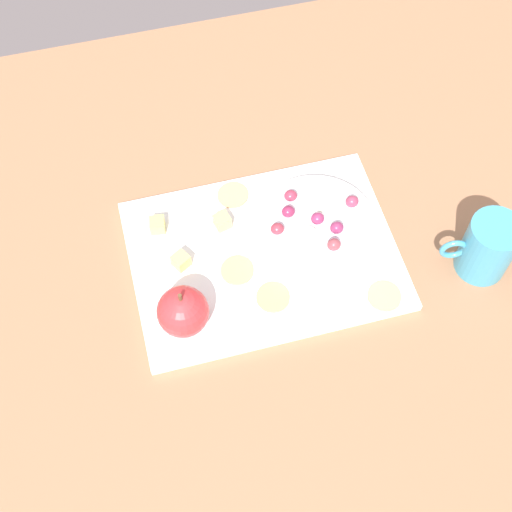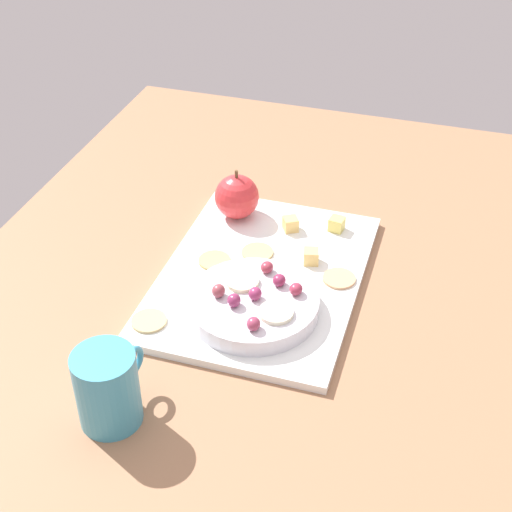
% 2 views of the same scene
% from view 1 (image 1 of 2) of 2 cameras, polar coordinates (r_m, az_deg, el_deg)
% --- Properties ---
extents(table, '(1.18, 0.95, 0.04)m').
position_cam_1_polar(table, '(1.07, 0.98, 1.38)').
color(table, '#936748').
rests_on(table, ground).
extents(platter, '(0.38, 0.28, 0.01)m').
position_cam_1_polar(platter, '(1.03, 0.61, 0.09)').
color(platter, white).
rests_on(platter, table).
extents(serving_dish, '(0.18, 0.18, 0.02)m').
position_cam_1_polar(serving_dish, '(1.03, 4.86, 2.22)').
color(serving_dish, silver).
rests_on(serving_dish, platter).
extents(apple_whole, '(0.07, 0.07, 0.07)m').
position_cam_1_polar(apple_whole, '(0.94, -5.90, -4.47)').
color(apple_whole, red).
rests_on(apple_whole, platter).
extents(apple_stem, '(0.01, 0.01, 0.01)m').
position_cam_1_polar(apple_stem, '(0.91, -6.13, -3.32)').
color(apple_stem, brown).
rests_on(apple_stem, apple_whole).
extents(cheese_cube_0, '(0.03, 0.03, 0.02)m').
position_cam_1_polar(cheese_cube_0, '(1.01, -6.07, -0.39)').
color(cheese_cube_0, '#EEC36B').
rests_on(cheese_cube_0, platter).
extents(cheese_cube_1, '(0.02, 0.02, 0.02)m').
position_cam_1_polar(cheese_cube_1, '(1.04, -7.94, 2.49)').
color(cheese_cube_1, '#E7D566').
rests_on(cheese_cube_1, platter).
extents(cheese_cube_2, '(0.03, 0.03, 0.02)m').
position_cam_1_polar(cheese_cube_2, '(1.04, -2.74, 2.80)').
color(cheese_cube_2, '#EFC56C').
rests_on(cheese_cube_2, platter).
extents(cracker_0, '(0.05, 0.05, 0.00)m').
position_cam_1_polar(cracker_0, '(1.08, -1.87, 4.93)').
color(cracker_0, tan).
rests_on(cracker_0, platter).
extents(cracker_1, '(0.05, 0.05, 0.00)m').
position_cam_1_polar(cracker_1, '(1.00, 10.30, -3.20)').
color(cracker_1, tan).
rests_on(cracker_1, platter).
extents(cracker_2, '(0.05, 0.05, 0.00)m').
position_cam_1_polar(cracker_2, '(1.00, -1.52, -1.16)').
color(cracker_2, tan).
rests_on(cracker_2, platter).
extents(cracker_3, '(0.05, 0.05, 0.00)m').
position_cam_1_polar(cracker_3, '(0.98, 1.38, -3.34)').
color(cracker_3, tan).
rests_on(cracker_3, platter).
extents(grape_0, '(0.02, 0.02, 0.02)m').
position_cam_1_polar(grape_0, '(1.00, 6.30, 0.92)').
color(grape_0, '#8D3D46').
rests_on(grape_0, serving_dish).
extents(grape_1, '(0.02, 0.02, 0.02)m').
position_cam_1_polar(grape_1, '(1.02, 4.98, 3.03)').
color(grape_1, '#902D57').
rests_on(grape_1, serving_dish).
extents(grape_2, '(0.02, 0.02, 0.02)m').
position_cam_1_polar(grape_2, '(1.02, 2.68, 3.41)').
color(grape_2, '#872649').
rests_on(grape_2, serving_dish).
extents(grape_3, '(0.02, 0.02, 0.02)m').
position_cam_1_polar(grape_3, '(1.04, 7.74, 4.37)').
color(grape_3, '#973752').
rests_on(grape_3, serving_dish).
extents(grape_4, '(0.02, 0.02, 0.02)m').
position_cam_1_polar(grape_4, '(1.01, 6.52, 2.28)').
color(grape_4, '#862C53').
rests_on(grape_4, serving_dish).
extents(grape_5, '(0.02, 0.02, 0.02)m').
position_cam_1_polar(grape_5, '(1.04, 2.81, 4.88)').
color(grape_5, '#982F46').
rests_on(grape_5, serving_dish).
extents(grape_6, '(0.02, 0.02, 0.02)m').
position_cam_1_polar(grape_6, '(1.01, 1.73, 2.21)').
color(grape_6, '#963141').
rests_on(grape_6, serving_dish).
extents(apple_slice_0, '(0.05, 0.05, 0.01)m').
position_cam_1_polar(apple_slice_0, '(1.05, 5.53, 4.64)').
color(apple_slice_0, beige).
rests_on(apple_slice_0, serving_dish).
extents(apple_slice_1, '(0.05, 0.05, 0.01)m').
position_cam_1_polar(apple_slice_1, '(1.00, 3.96, 1.32)').
color(apple_slice_1, beige).
rests_on(apple_slice_1, serving_dish).
extents(cup, '(0.10, 0.07, 0.10)m').
position_cam_1_polar(cup, '(1.03, 18.12, 0.68)').
color(cup, teal).
rests_on(cup, table).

